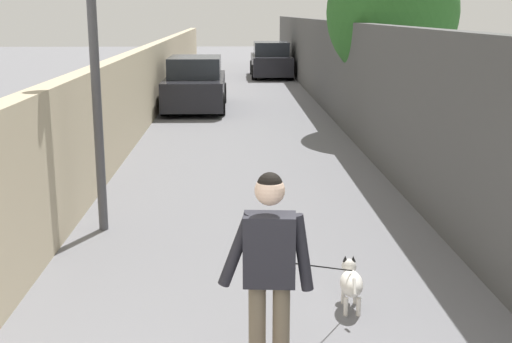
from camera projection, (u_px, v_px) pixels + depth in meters
name	position (u px, v px, depth m)	size (l,w,h in m)	color
ground_plane	(244.00, 124.00, 17.26)	(80.00, 80.00, 0.00)	slate
wall_left	(132.00, 96.00, 15.01)	(48.00, 0.30, 1.94)	tan
fence_right	(357.00, 81.00, 15.10)	(48.00, 0.30, 2.59)	#4C4C4C
tree_right_mid	(392.00, 12.00, 15.74)	(3.11, 3.11, 4.51)	#473523
lamp_post	(92.00, 19.00, 8.23)	(0.36, 0.36, 3.95)	#4C4C51
person_skateboarder	(269.00, 262.00, 4.87)	(0.25, 0.71, 1.63)	#726651
dog	(351.00, 282.00, 6.45)	(1.74, 1.00, 1.06)	white
car_near	(195.00, 85.00, 19.79)	(4.34, 1.80, 1.54)	black
car_far	(271.00, 61.00, 29.57)	(4.15, 1.80, 1.54)	black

